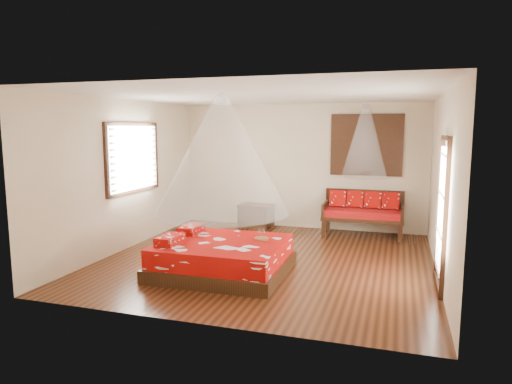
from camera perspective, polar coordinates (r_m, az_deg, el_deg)
room at (r=7.71m, az=1.44°, el=1.58°), size 5.54×5.54×2.84m
bed at (r=7.27m, az=-4.28°, el=-8.09°), size 1.99×1.81×0.63m
daybed at (r=9.92m, az=13.24°, el=-2.32°), size 1.66×0.74×0.94m
storage_chest at (r=10.48m, az=0.02°, el=-2.97°), size 0.79×0.60×0.52m
shutter_panel at (r=10.11m, az=13.64°, el=5.74°), size 1.52×0.06×1.32m
window_left at (r=8.99m, az=-15.05°, el=4.15°), size 0.10×1.74×1.34m
glazed_door at (r=6.90m, az=22.21°, el=-2.57°), size 0.08×1.02×2.16m
wine_tray at (r=7.29m, az=0.69°, el=-5.59°), size 0.23×0.23×0.19m
mosquito_net_main at (r=6.99m, az=-4.30°, el=4.60°), size 2.07×2.07×1.80m
mosquito_net_daybed at (r=9.64m, az=13.47°, el=6.24°), size 0.93×0.93×1.50m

